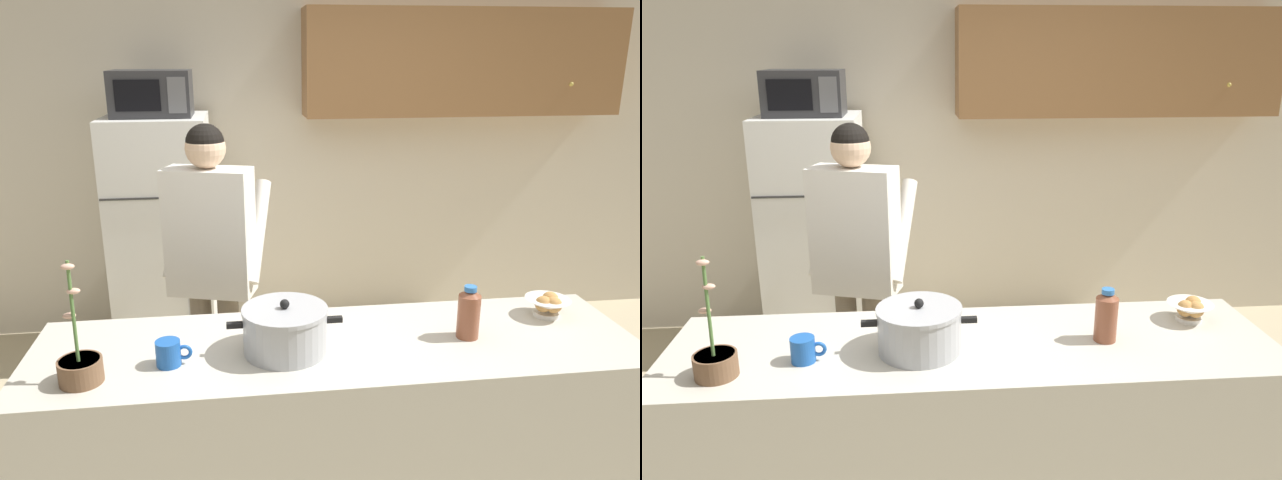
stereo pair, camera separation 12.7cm
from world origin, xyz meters
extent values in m
cube|color=beige|center=(0.00, 2.30, 1.30)|extent=(6.00, 0.12, 2.60)
cube|color=olive|center=(1.20, 2.07, 1.93)|extent=(2.21, 0.34, 0.71)
sphere|color=gold|center=(1.92, 1.90, 1.79)|extent=(0.03, 0.03, 0.03)
cube|color=beige|center=(0.00, 0.00, 0.46)|extent=(2.37, 0.68, 0.92)
cube|color=white|center=(-0.88, 1.85, 0.81)|extent=(0.64, 0.64, 1.62)
cube|color=#333333|center=(-0.88, 1.53, 1.17)|extent=(0.63, 0.01, 0.01)
cylinder|color=#B2B2B7|center=(-0.70, 1.50, 0.73)|extent=(0.02, 0.02, 0.73)
cube|color=#2D2D30|center=(-0.88, 1.83, 1.76)|extent=(0.48, 0.36, 0.28)
cube|color=black|center=(-0.94, 1.65, 1.76)|extent=(0.26, 0.01, 0.18)
cube|color=#59595B|center=(-0.71, 1.65, 1.76)|extent=(0.11, 0.01, 0.21)
cylinder|color=#726656|center=(-0.45, 0.82, 0.41)|extent=(0.11, 0.11, 0.82)
cylinder|color=#726656|center=(-0.59, 0.87, 0.41)|extent=(0.11, 0.11, 0.82)
cube|color=white|center=(-0.52, 0.84, 1.14)|extent=(0.47, 0.31, 0.65)
sphere|color=beige|center=(-0.52, 0.84, 1.56)|extent=(0.20, 0.20, 0.20)
sphere|color=black|center=(-0.52, 0.84, 1.59)|extent=(0.19, 0.19, 0.19)
cylinder|color=white|center=(-0.28, 0.90, 1.12)|extent=(0.19, 0.39, 0.50)
cylinder|color=white|center=(-0.69, 1.02, 1.12)|extent=(0.19, 0.39, 0.50)
cylinder|color=#ADAFB5|center=(-0.21, -0.04, 1.00)|extent=(0.31, 0.31, 0.16)
cylinder|color=#ADAFB5|center=(-0.21, -0.04, 1.09)|extent=(0.32, 0.32, 0.02)
sphere|color=black|center=(-0.21, -0.04, 1.11)|extent=(0.04, 0.04, 0.04)
cube|color=black|center=(-0.40, -0.04, 1.04)|extent=(0.06, 0.02, 0.02)
cube|color=black|center=(-0.02, -0.04, 1.04)|extent=(0.06, 0.02, 0.02)
cylinder|color=#1E59B2|center=(-0.64, -0.09, 0.97)|extent=(0.09, 0.09, 0.10)
torus|color=#1E59B2|center=(-0.58, -0.09, 0.97)|extent=(0.06, 0.01, 0.06)
cylinder|color=white|center=(0.93, 0.13, 0.93)|extent=(0.10, 0.10, 0.02)
cone|color=white|center=(0.93, 0.13, 0.97)|extent=(0.19, 0.19, 0.06)
sphere|color=tan|center=(0.90, 0.11, 0.98)|extent=(0.07, 0.07, 0.07)
sphere|color=tan|center=(0.95, 0.15, 0.98)|extent=(0.07, 0.07, 0.07)
sphere|color=tan|center=(0.94, 0.10, 0.98)|extent=(0.07, 0.07, 0.07)
cylinder|color=brown|center=(0.52, -0.02, 1.01)|extent=(0.09, 0.09, 0.18)
cone|color=brown|center=(0.52, -0.02, 1.11)|extent=(0.09, 0.09, 0.03)
cylinder|color=#3372BF|center=(0.52, -0.02, 1.13)|extent=(0.05, 0.05, 0.02)
cylinder|color=brown|center=(-0.93, -0.17, 0.96)|extent=(0.15, 0.15, 0.09)
cylinder|color=#38281E|center=(-0.93, -0.17, 1.00)|extent=(0.14, 0.14, 0.01)
cylinder|color=#4C7238|center=(-0.93, -0.17, 1.18)|extent=(0.01, 0.03, 0.35)
ellipsoid|color=#D8A58C|center=(-0.94, -0.16, 1.16)|extent=(0.04, 0.03, 0.02)
ellipsoid|color=#D8A58C|center=(-0.92, -0.16, 1.25)|extent=(0.04, 0.03, 0.02)
ellipsoid|color=#D8A58C|center=(-0.92, -0.17, 1.34)|extent=(0.04, 0.03, 0.02)
camera|label=1|loc=(-0.36, -2.11, 2.01)|focal=33.98mm
camera|label=2|loc=(-0.23, -2.12, 2.01)|focal=33.98mm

